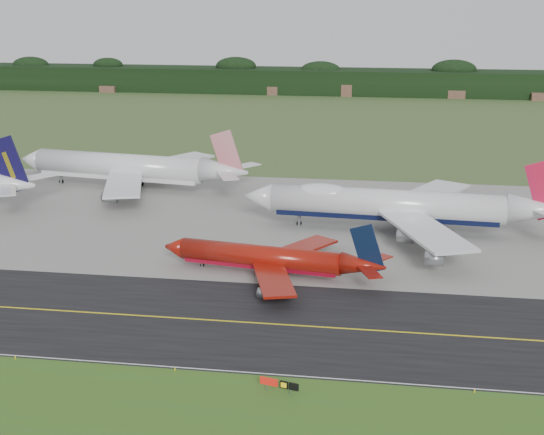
{
  "coord_description": "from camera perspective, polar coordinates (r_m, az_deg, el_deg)",
  "views": [
    {
      "loc": [
        22.06,
        -107.09,
        47.32
      ],
      "look_at": [
        2.62,
        22.0,
        8.93
      ],
      "focal_mm": 50.0,
      "sensor_mm": 36.0,
      "label": 1
    }
  ],
  "objects": [
    {
      "name": "taxiway_edge_line",
      "position": [
        101.96,
        -5.03,
        -11.32
      ],
      "size": [
        400.0,
        0.25,
        0.0
      ],
      "primitive_type": "cube",
      "color": "silver",
      "rests_on": "taxiway"
    },
    {
      "name": "ground",
      "position": [
        119.14,
        -2.84,
        -7.04
      ],
      "size": [
        600.0,
        600.0,
        0.0
      ],
      "primitive_type": "plane",
      "color": "#354F25",
      "rests_on": "ground"
    },
    {
      "name": "jet_ba_747",
      "position": [
        158.27,
        9.45,
        0.92
      ],
      "size": [
        66.78,
        55.23,
        16.79
      ],
      "color": "silver",
      "rests_on": "ground"
    },
    {
      "name": "jet_red_737",
      "position": [
        132.72,
        0.02,
        -3.11
      ],
      "size": [
        40.59,
        32.76,
        10.97
      ],
      "color": "maroon",
      "rests_on": "ground"
    },
    {
      "name": "grass_verge",
      "position": [
        89.01,
        -7.44,
        -15.88
      ],
      "size": [
        400.0,
        30.0,
        0.01
      ],
      "primitive_type": "cube",
      "color": "#3D5F1C",
      "rests_on": "ground"
    },
    {
      "name": "taxiway",
      "position": [
        115.55,
        -3.24,
        -7.81
      ],
      "size": [
        400.0,
        32.0,
        0.02
      ],
      "primitive_type": "cube",
      "color": "black",
      "rests_on": "ground"
    },
    {
      "name": "horizon_treeline",
      "position": [
        383.78,
        5.3,
        10.06
      ],
      "size": [
        700.0,
        25.0,
        12.0
      ],
      "color": "black",
      "rests_on": "ground"
    },
    {
      "name": "taxiway_sign",
      "position": [
        95.72,
        0.53,
        -12.41
      ],
      "size": [
        5.01,
        1.46,
        1.71
      ],
      "color": "slate",
      "rests_on": "ground"
    },
    {
      "name": "jet_star_tail",
      "position": [
        194.48,
        -10.55,
        3.7
      ],
      "size": [
        62.88,
        52.14,
        16.59
      ],
      "color": "silver",
      "rests_on": "ground"
    },
    {
      "name": "edge_marker_right",
      "position": [
        99.33,
        15.01,
        -12.51
      ],
      "size": [
        0.16,
        0.16,
        0.5
      ],
      "primitive_type": "cylinder",
      "color": "yellow",
      "rests_on": "ground"
    },
    {
      "name": "apron",
      "position": [
        166.49,
        0.59,
        -0.12
      ],
      "size": [
        400.0,
        78.0,
        0.01
      ],
      "primitive_type": "cube",
      "color": "gray",
      "rests_on": "ground"
    },
    {
      "name": "edge_marker_left",
      "position": [
        109.71,
        -18.77,
        -9.96
      ],
      "size": [
        0.16,
        0.16,
        0.5
      ],
      "primitive_type": "cylinder",
      "color": "yellow",
      "rests_on": "ground"
    },
    {
      "name": "taxiway_centreline",
      "position": [
        115.55,
        -3.24,
        -7.8
      ],
      "size": [
        400.0,
        0.4,
        0.0
      ],
      "primitive_type": "cube",
      "color": "yellow",
      "rests_on": "taxiway"
    },
    {
      "name": "edge_marker_center",
      "position": [
        101.91,
        -7.32,
        -11.27
      ],
      "size": [
        0.16,
        0.16,
        0.5
      ],
      "primitive_type": "cylinder",
      "color": "yellow",
      "rests_on": "ground"
    }
  ]
}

